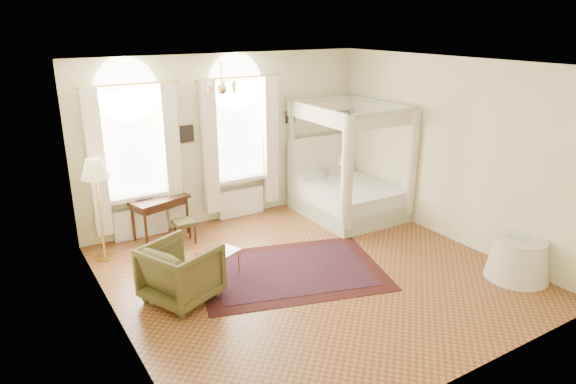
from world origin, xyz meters
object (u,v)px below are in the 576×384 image
canopy_bed (348,190)px  writing_desk (160,204)px  armchair (181,272)px  side_table (518,259)px  stool (185,224)px  nightstand (343,185)px  coffee_table (219,255)px  floor_lamp (95,174)px

canopy_bed → writing_desk: 3.82m
armchair → side_table: bearing=-137.6°
canopy_bed → stool: (-3.43, 0.42, -0.17)m
canopy_bed → nightstand: canopy_bed is taller
writing_desk → side_table: 6.23m
canopy_bed → stool: size_ratio=5.39×
coffee_table → writing_desk: bearing=97.4°
armchair → floor_lamp: 2.35m
coffee_table → floor_lamp: size_ratio=0.42×
canopy_bed → side_table: 3.68m
nightstand → side_table: bearing=-90.0°
writing_desk → side_table: size_ratio=1.18×
floor_lamp → coffee_table: bearing=-49.7°
canopy_bed → writing_desk: canopy_bed is taller
nightstand → side_table: 4.52m
canopy_bed → side_table: (0.56, -3.63, -0.20)m
stool → armchair: bearing=-112.1°
canopy_bed → writing_desk: (-3.71, 0.89, 0.13)m
writing_desk → armchair: bearing=-101.5°
canopy_bed → stool: bearing=173.1°
writing_desk → stool: writing_desk is taller
stool → armchair: armchair is taller
armchair → coffee_table: 0.82m
writing_desk → coffee_table: size_ratio=1.52×
nightstand → armchair: armchair is taller
canopy_bed → armchair: size_ratio=2.43×
nightstand → side_table: size_ratio=0.64×
armchair → coffee_table: size_ratio=1.28×
nightstand → stool: (-3.98, -0.48, 0.05)m
coffee_table → side_table: (4.01, -2.50, -0.06)m
nightstand → coffee_table: bearing=-153.2°
side_table → coffee_table: bearing=148.0°
armchair → side_table: (4.75, -2.15, -0.11)m
nightstand → canopy_bed: bearing=-122.0°
canopy_bed → coffee_table: (-3.45, -1.13, -0.14)m
armchair → side_table: armchair is taller
stool → coffee_table: stool is taller
stool → floor_lamp: (-1.42, 0.10, 1.15)m
nightstand → side_table: side_table is taller
armchair → canopy_bed: bearing=-93.8°
stool → armchair: 2.04m
canopy_bed → writing_desk: size_ratio=2.04×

